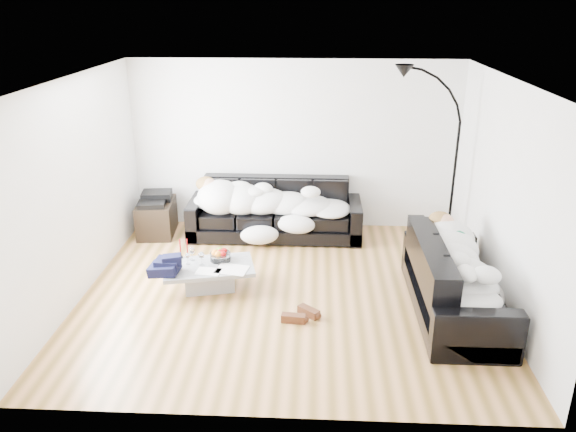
{
  "coord_description": "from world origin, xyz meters",
  "views": [
    {
      "loc": [
        0.33,
        -6.16,
        3.43
      ],
      "look_at": [
        0.0,
        0.3,
        0.9
      ],
      "focal_mm": 35.0,
      "sensor_mm": 36.0,
      "label": 1
    }
  ],
  "objects_px": {
    "shoes": "(301,315)",
    "sleeper_right": "(458,261)",
    "wine_glass_b": "(188,259)",
    "wine_glass_c": "(201,259)",
    "av_cabinet": "(157,218)",
    "candle_right": "(187,248)",
    "sofa_back": "(275,209)",
    "candle_left": "(180,249)",
    "stereo": "(155,198)",
    "sleeper_back": "(275,197)",
    "coffee_table": "(209,277)",
    "wine_glass_a": "(192,254)",
    "floor_lamp": "(454,174)",
    "sofa_right": "(456,278)",
    "fruit_bowl": "(220,254)"
  },
  "relations": [
    {
      "from": "sofa_right",
      "to": "sleeper_right",
      "type": "relative_size",
      "value": 1.17
    },
    {
      "from": "candle_right",
      "to": "shoes",
      "type": "height_order",
      "value": "candle_right"
    },
    {
      "from": "fruit_bowl",
      "to": "av_cabinet",
      "type": "xyz_separation_m",
      "value": [
        -1.25,
        1.56,
        -0.14
      ]
    },
    {
      "from": "sofa_back",
      "to": "wine_glass_b",
      "type": "height_order",
      "value": "sofa_back"
    },
    {
      "from": "coffee_table",
      "to": "wine_glass_a",
      "type": "relative_size",
      "value": 6.44
    },
    {
      "from": "fruit_bowl",
      "to": "wine_glass_b",
      "type": "distance_m",
      "value": 0.41
    },
    {
      "from": "sofa_right",
      "to": "coffee_table",
      "type": "distance_m",
      "value": 2.98
    },
    {
      "from": "coffee_table",
      "to": "candle_right",
      "type": "distance_m",
      "value": 0.5
    },
    {
      "from": "wine_glass_b",
      "to": "candle_left",
      "type": "height_order",
      "value": "candle_left"
    },
    {
      "from": "sleeper_back",
      "to": "stereo",
      "type": "distance_m",
      "value": 1.83
    },
    {
      "from": "sleeper_right",
      "to": "shoes",
      "type": "distance_m",
      "value": 1.89
    },
    {
      "from": "sofa_back",
      "to": "stereo",
      "type": "height_order",
      "value": "sofa_back"
    },
    {
      "from": "sofa_back",
      "to": "wine_glass_c",
      "type": "xyz_separation_m",
      "value": [
        -0.79,
        -1.74,
        -0.01
      ]
    },
    {
      "from": "wine_glass_c",
      "to": "av_cabinet",
      "type": "height_order",
      "value": "av_cabinet"
    },
    {
      "from": "sleeper_back",
      "to": "candle_right",
      "type": "bearing_deg",
      "value": -125.71
    },
    {
      "from": "wine_glass_c",
      "to": "sofa_back",
      "type": "bearing_deg",
      "value": 65.63
    },
    {
      "from": "sleeper_back",
      "to": "fruit_bowl",
      "type": "bearing_deg",
      "value": -110.76
    },
    {
      "from": "sleeper_right",
      "to": "av_cabinet",
      "type": "height_order",
      "value": "sleeper_right"
    },
    {
      "from": "coffee_table",
      "to": "shoes",
      "type": "relative_size",
      "value": 2.38
    },
    {
      "from": "candle_left",
      "to": "stereo",
      "type": "relative_size",
      "value": 0.58
    },
    {
      "from": "wine_glass_c",
      "to": "shoes",
      "type": "height_order",
      "value": "wine_glass_c"
    },
    {
      "from": "sofa_back",
      "to": "wine_glass_b",
      "type": "xyz_separation_m",
      "value": [
        -0.97,
        -1.71,
        -0.03
      ]
    },
    {
      "from": "sleeper_back",
      "to": "floor_lamp",
      "type": "height_order",
      "value": "floor_lamp"
    },
    {
      "from": "wine_glass_b",
      "to": "shoes",
      "type": "height_order",
      "value": "wine_glass_b"
    },
    {
      "from": "sleeper_back",
      "to": "av_cabinet",
      "type": "xyz_separation_m",
      "value": [
        -1.83,
        0.03,
        -0.38
      ]
    },
    {
      "from": "wine_glass_b",
      "to": "shoes",
      "type": "xyz_separation_m",
      "value": [
        1.43,
        -0.69,
        -0.34
      ]
    },
    {
      "from": "sofa_right",
      "to": "coffee_table",
      "type": "xyz_separation_m",
      "value": [
        -2.94,
        0.39,
        -0.27
      ]
    },
    {
      "from": "sleeper_back",
      "to": "candle_right",
      "type": "relative_size",
      "value": 9.63
    },
    {
      "from": "sleeper_back",
      "to": "floor_lamp",
      "type": "relative_size",
      "value": 0.96
    },
    {
      "from": "sleeper_right",
      "to": "candle_right",
      "type": "relative_size",
      "value": 7.96
    },
    {
      "from": "sleeper_back",
      "to": "wine_glass_c",
      "type": "bearing_deg",
      "value": -115.0
    },
    {
      "from": "candle_left",
      "to": "candle_right",
      "type": "bearing_deg",
      "value": 41.31
    },
    {
      "from": "sofa_back",
      "to": "shoes",
      "type": "xyz_separation_m",
      "value": [
        0.47,
        -2.4,
        -0.37
      ]
    },
    {
      "from": "sofa_right",
      "to": "sleeper_back",
      "type": "distance_m",
      "value": 3.06
    },
    {
      "from": "candle_left",
      "to": "av_cabinet",
      "type": "bearing_deg",
      "value": 115.81
    },
    {
      "from": "shoes",
      "to": "sleeper_right",
      "type": "bearing_deg",
      "value": 26.29
    },
    {
      "from": "sofa_right",
      "to": "candle_right",
      "type": "height_order",
      "value": "sofa_right"
    },
    {
      "from": "wine_glass_c",
      "to": "wine_glass_a",
      "type": "bearing_deg",
      "value": 135.59
    },
    {
      "from": "sofa_back",
      "to": "sleeper_back",
      "type": "height_order",
      "value": "sleeper_back"
    },
    {
      "from": "sleeper_right",
      "to": "wine_glass_a",
      "type": "height_order",
      "value": "sleeper_right"
    },
    {
      "from": "floor_lamp",
      "to": "wine_glass_c",
      "type": "bearing_deg",
      "value": 178.3
    },
    {
      "from": "sleeper_right",
      "to": "wine_glass_a",
      "type": "bearing_deg",
      "value": 80.46
    },
    {
      "from": "sofa_back",
      "to": "sleeper_right",
      "type": "relative_size",
      "value": 1.43
    },
    {
      "from": "wine_glass_a",
      "to": "candle_right",
      "type": "xyz_separation_m",
      "value": [
        -0.09,
        0.12,
        0.03
      ]
    },
    {
      "from": "wine_glass_b",
      "to": "shoes",
      "type": "distance_m",
      "value": 1.62
    },
    {
      "from": "candle_right",
      "to": "floor_lamp",
      "type": "xyz_separation_m",
      "value": [
        3.54,
        1.06,
        0.72
      ]
    },
    {
      "from": "wine_glass_c",
      "to": "floor_lamp",
      "type": "distance_m",
      "value": 3.64
    },
    {
      "from": "sofa_back",
      "to": "shoes",
      "type": "bearing_deg",
      "value": -79.0
    },
    {
      "from": "av_cabinet",
      "to": "stereo",
      "type": "distance_m",
      "value": 0.32
    },
    {
      "from": "sleeper_right",
      "to": "wine_glass_b",
      "type": "relative_size",
      "value": 12.12
    }
  ]
}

